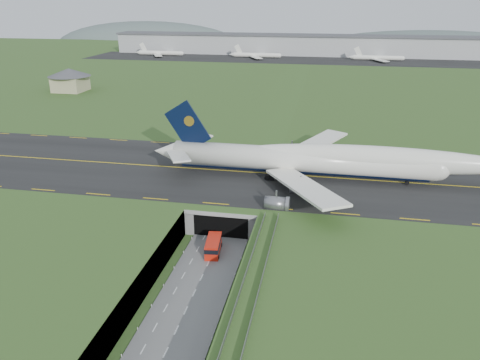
# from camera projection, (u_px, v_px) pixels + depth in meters

# --- Properties ---
(ground) EXTENTS (900.00, 900.00, 0.00)m
(ground) POSITION_uv_depth(u_px,v_px,m) (212.00, 256.00, 94.08)
(ground) COLOR #385522
(ground) RESTS_ON ground
(airfield_deck) EXTENTS (800.00, 800.00, 6.00)m
(airfield_deck) POSITION_uv_depth(u_px,v_px,m) (212.00, 243.00, 92.99)
(airfield_deck) COLOR gray
(airfield_deck) RESTS_ON ground
(trench_road) EXTENTS (12.00, 75.00, 0.20)m
(trench_road) POSITION_uv_depth(u_px,v_px,m) (202.00, 276.00, 87.19)
(trench_road) COLOR slate
(trench_road) RESTS_ON ground
(taxiway) EXTENTS (800.00, 44.00, 0.18)m
(taxiway) POSITION_uv_depth(u_px,v_px,m) (242.00, 172.00, 122.03)
(taxiway) COLOR black
(taxiway) RESTS_ON airfield_deck
(tunnel_portal) EXTENTS (17.00, 22.30, 6.00)m
(tunnel_portal) POSITION_uv_depth(u_px,v_px,m) (229.00, 207.00, 108.14)
(tunnel_portal) COLOR gray
(tunnel_portal) RESTS_ON ground
(guideway) EXTENTS (3.00, 53.00, 7.05)m
(guideway) POSITION_uv_depth(u_px,v_px,m) (250.00, 296.00, 72.75)
(guideway) COLOR #A8A8A3
(guideway) RESTS_ON ground
(jumbo_jet) EXTENTS (89.11, 58.36, 19.30)m
(jumbo_jet) POSITION_uv_depth(u_px,v_px,m) (326.00, 160.00, 115.09)
(jumbo_jet) COLOR white
(jumbo_jet) RESTS_ON ground
(shuttle_tram) EXTENTS (3.57, 7.57, 2.99)m
(shuttle_tram) POSITION_uv_depth(u_px,v_px,m) (213.00, 246.00, 94.75)
(shuttle_tram) COLOR red
(shuttle_tram) RESTS_ON ground
(service_building) EXTENTS (20.16, 20.16, 10.93)m
(service_building) POSITION_uv_depth(u_px,v_px,m) (70.00, 78.00, 224.00)
(service_building) COLOR tan
(service_building) RESTS_ON ground
(cargo_terminal) EXTENTS (320.00, 67.00, 15.60)m
(cargo_terminal) POSITION_uv_depth(u_px,v_px,m) (305.00, 45.00, 362.76)
(cargo_terminal) COLOR #B2B2B2
(cargo_terminal) RESTS_ON ground
(distant_hills) EXTENTS (700.00, 91.00, 60.00)m
(distant_hills) POSITION_uv_depth(u_px,v_px,m) (375.00, 52.00, 477.43)
(distant_hills) COLOR #50615E
(distant_hills) RESTS_ON ground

